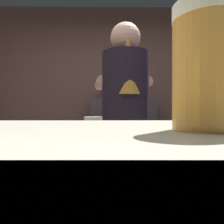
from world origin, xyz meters
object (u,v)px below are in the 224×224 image
at_px(pint_glass_far, 207,68).
at_px(bottle_vinegar, 127,93).
at_px(chefs_knife, 153,122).
at_px(mixing_bowl, 93,119).
at_px(knife_block, 209,111).
at_px(bartender, 126,120).
at_px(bottle_olive_oil, 104,92).

xyz_separation_m(pint_glass_far, bottle_vinegar, (0.14, 2.98, 0.21)).
bearing_deg(chefs_knife, mixing_bowl, 174.44).
height_order(pint_glass_far, bottle_vinegar, bottle_vinegar).
relative_size(knife_block, bottle_vinegar, 1.33).
bearing_deg(bottle_vinegar, bartender, -94.86).
bearing_deg(bottle_olive_oil, knife_block, -46.91).
bearing_deg(bartender, knife_block, -63.05).
distance_m(chefs_knife, bottle_vinegar, 1.30).
bearing_deg(pint_glass_far, mixing_bowl, 98.23).
bearing_deg(chefs_knife, pint_glass_far, -89.99).
height_order(knife_block, chefs_knife, knife_block).
bearing_deg(pint_glass_far, chefs_knife, 80.74).
bearing_deg(mixing_bowl, bottle_vinegar, 69.22).
xyz_separation_m(knife_block, chefs_knife, (-0.59, -0.17, -0.10)).
bearing_deg(pint_glass_far, bartender, 89.85).
height_order(bartender, chefs_knife, bartender).
distance_m(bartender, knife_block, 1.05).
bearing_deg(bottle_vinegar, bottle_olive_oil, 166.60).
height_order(mixing_bowl, bottle_vinegar, bottle_vinegar).
distance_m(knife_block, pint_glass_far, 2.10).
xyz_separation_m(pint_glass_far, bottle_olive_oil, (-0.20, 3.06, 0.24)).
bearing_deg(mixing_bowl, bottle_olive_oil, 86.72).
relative_size(bottle_vinegar, bottle_olive_oil, 0.75).
xyz_separation_m(bartender, mixing_bowl, (-0.28, 0.55, -0.02)).
xyz_separation_m(bartender, bottle_olive_oil, (-0.21, 1.73, 0.36)).
bearing_deg(mixing_bowl, pint_glass_far, -81.77).
xyz_separation_m(bartender, knife_block, (0.87, 0.57, 0.06)).
bearing_deg(pint_glass_far, bottle_vinegar, 87.24).
relative_size(chefs_knife, bottle_olive_oil, 0.89).
height_order(chefs_knife, bottle_vinegar, bottle_vinegar).
bearing_deg(knife_block, mixing_bowl, -178.90).
bearing_deg(knife_block, pint_glass_far, -114.73).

